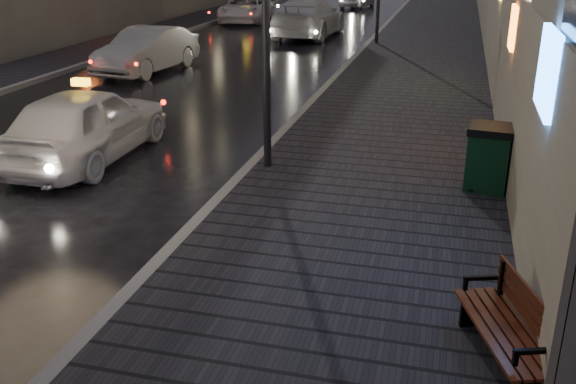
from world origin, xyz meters
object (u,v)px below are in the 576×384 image
(taxi_mid, at_px, (308,18))
(taxi_far, at_px, (246,8))
(car_left_mid, at_px, (147,50))
(trash_bin, at_px, (488,157))
(taxi_near, at_px, (86,123))
(bench, at_px, (513,327))

(taxi_mid, bearing_deg, taxi_far, -44.32)
(taxi_mid, bearing_deg, car_left_mid, 72.78)
(taxi_mid, bearing_deg, trash_bin, 113.92)
(taxi_near, xyz_separation_m, taxi_far, (-4.17, 22.85, -0.06))
(bench, bearing_deg, taxi_near, 127.80)
(taxi_near, height_order, taxi_mid, taxi_mid)
(taxi_far, bearing_deg, bench, -73.55)
(car_left_mid, height_order, taxi_far, car_left_mid)
(taxi_mid, bearing_deg, taxi_near, 90.89)
(trash_bin, xyz_separation_m, car_left_mid, (-10.60, 8.72, 0.01))
(trash_bin, relative_size, taxi_far, 0.22)
(bench, relative_size, taxi_far, 0.34)
(trash_bin, xyz_separation_m, taxi_near, (-7.66, 0.05, 0.04))
(bench, bearing_deg, taxi_mid, 88.62)
(taxi_mid, bearing_deg, bench, 109.75)
(taxi_near, height_order, car_left_mid, taxi_near)
(bench, relative_size, taxi_near, 0.38)
(trash_bin, distance_m, car_left_mid, 13.73)
(trash_bin, distance_m, taxi_far, 25.78)
(taxi_near, bearing_deg, taxi_mid, -92.09)
(trash_bin, bearing_deg, taxi_far, 124.06)
(trash_bin, bearing_deg, taxi_near, -173.67)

